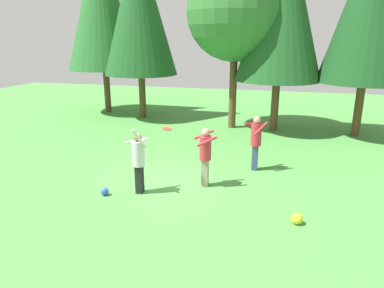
{
  "coord_description": "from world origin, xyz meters",
  "views": [
    {
      "loc": [
        3.2,
        -9.25,
        4.18
      ],
      "look_at": [
        0.65,
        0.69,
        1.05
      ],
      "focal_mm": 32.89,
      "sensor_mm": 36.0,
      "label": 1
    }
  ],
  "objects_px": {
    "tree_right": "(282,1)",
    "tree_far_left": "(101,3)",
    "person_thrower": "(139,158)",
    "ball_blue": "(105,192)",
    "person_bystander": "(256,138)",
    "frisbee": "(167,129)",
    "person_catcher": "(205,152)",
    "tree_left": "(139,7)",
    "tree_center": "(236,12)",
    "ball_yellow": "(297,219)"
  },
  "relations": [
    {
      "from": "tree_right",
      "to": "tree_far_left",
      "type": "height_order",
      "value": "tree_far_left"
    },
    {
      "from": "person_thrower",
      "to": "ball_blue",
      "type": "xyz_separation_m",
      "value": [
        -0.87,
        -0.41,
        -0.92
      ]
    },
    {
      "from": "person_bystander",
      "to": "frisbee",
      "type": "distance_m",
      "value": 3.21
    },
    {
      "from": "person_catcher",
      "to": "tree_far_left",
      "type": "bearing_deg",
      "value": -75.0
    },
    {
      "from": "ball_blue",
      "to": "tree_far_left",
      "type": "distance_m",
      "value": 13.07
    },
    {
      "from": "tree_far_left",
      "to": "tree_left",
      "type": "bearing_deg",
      "value": -20.55
    },
    {
      "from": "person_catcher",
      "to": "tree_left",
      "type": "distance_m",
      "value": 10.72
    },
    {
      "from": "frisbee",
      "to": "tree_right",
      "type": "bearing_deg",
      "value": 70.39
    },
    {
      "from": "ball_blue",
      "to": "tree_far_left",
      "type": "relative_size",
      "value": 0.02
    },
    {
      "from": "frisbee",
      "to": "tree_center",
      "type": "bearing_deg",
      "value": 84.49
    },
    {
      "from": "frisbee",
      "to": "tree_left",
      "type": "xyz_separation_m",
      "value": [
        -4.25,
        8.62,
        3.84
      ]
    },
    {
      "from": "person_catcher",
      "to": "ball_yellow",
      "type": "height_order",
      "value": "person_catcher"
    },
    {
      "from": "person_bystander",
      "to": "tree_right",
      "type": "bearing_deg",
      "value": -137.84
    },
    {
      "from": "person_catcher",
      "to": "frisbee",
      "type": "height_order",
      "value": "frisbee"
    },
    {
      "from": "person_catcher",
      "to": "ball_blue",
      "type": "height_order",
      "value": "person_catcher"
    },
    {
      "from": "person_catcher",
      "to": "person_bystander",
      "type": "relative_size",
      "value": 0.97
    },
    {
      "from": "person_bystander",
      "to": "frisbee",
      "type": "bearing_deg",
      "value": 0.0
    },
    {
      "from": "tree_right",
      "to": "ball_yellow",
      "type": "bearing_deg",
      "value": -84.57
    },
    {
      "from": "ball_blue",
      "to": "person_thrower",
      "type": "bearing_deg",
      "value": 25.07
    },
    {
      "from": "tree_far_left",
      "to": "person_bystander",
      "type": "bearing_deg",
      "value": -39.26
    },
    {
      "from": "ball_blue",
      "to": "tree_far_left",
      "type": "height_order",
      "value": "tree_far_left"
    },
    {
      "from": "person_catcher",
      "to": "ball_blue",
      "type": "bearing_deg",
      "value": 2.19
    },
    {
      "from": "tree_right",
      "to": "tree_center",
      "type": "relative_size",
      "value": 1.22
    },
    {
      "from": "tree_center",
      "to": "person_catcher",
      "type": "bearing_deg",
      "value": -88.04
    },
    {
      "from": "ball_yellow",
      "to": "ball_blue",
      "type": "height_order",
      "value": "ball_yellow"
    },
    {
      "from": "ball_blue",
      "to": "tree_right",
      "type": "xyz_separation_m",
      "value": [
        4.25,
        8.44,
        5.54
      ]
    },
    {
      "from": "frisbee",
      "to": "tree_right",
      "type": "relative_size",
      "value": 0.03
    },
    {
      "from": "person_catcher",
      "to": "tree_far_left",
      "type": "xyz_separation_m",
      "value": [
        -7.79,
        9.11,
        4.92
      ]
    },
    {
      "from": "ball_blue",
      "to": "person_catcher",
      "type": "bearing_deg",
      "value": 27.73
    },
    {
      "from": "ball_blue",
      "to": "tree_left",
      "type": "relative_size",
      "value": 0.02
    },
    {
      "from": "tree_center",
      "to": "tree_right",
      "type": "bearing_deg",
      "value": -1.0
    },
    {
      "from": "person_bystander",
      "to": "tree_left",
      "type": "bearing_deg",
      "value": -88.13
    },
    {
      "from": "person_thrower",
      "to": "person_catcher",
      "type": "height_order",
      "value": "person_thrower"
    },
    {
      "from": "ball_yellow",
      "to": "tree_center",
      "type": "distance_m",
      "value": 10.52
    },
    {
      "from": "person_catcher",
      "to": "ball_blue",
      "type": "distance_m",
      "value": 3.01
    },
    {
      "from": "person_catcher",
      "to": "tree_center",
      "type": "height_order",
      "value": "tree_center"
    },
    {
      "from": "tree_far_left",
      "to": "ball_blue",
      "type": "bearing_deg",
      "value": -63.27
    },
    {
      "from": "person_thrower",
      "to": "tree_center",
      "type": "relative_size",
      "value": 0.26
    },
    {
      "from": "frisbee",
      "to": "tree_center",
      "type": "xyz_separation_m",
      "value": [
        0.73,
        7.61,
        3.45
      ]
    },
    {
      "from": "ball_blue",
      "to": "tree_right",
      "type": "distance_m",
      "value": 10.95
    },
    {
      "from": "tree_center",
      "to": "tree_left",
      "type": "relative_size",
      "value": 0.83
    },
    {
      "from": "frisbee",
      "to": "ball_yellow",
      "type": "bearing_deg",
      "value": -18.23
    },
    {
      "from": "person_thrower",
      "to": "ball_yellow",
      "type": "distance_m",
      "value": 4.36
    },
    {
      "from": "person_thrower",
      "to": "tree_far_left",
      "type": "height_order",
      "value": "tree_far_left"
    },
    {
      "from": "person_thrower",
      "to": "tree_left",
      "type": "height_order",
      "value": "tree_left"
    },
    {
      "from": "ball_yellow",
      "to": "person_bystander",
      "type": "bearing_deg",
      "value": 110.73
    },
    {
      "from": "person_bystander",
      "to": "tree_right",
      "type": "xyz_separation_m",
      "value": [
        0.42,
        5.42,
        4.58
      ]
    },
    {
      "from": "tree_right",
      "to": "tree_far_left",
      "type": "bearing_deg",
      "value": 168.09
    },
    {
      "from": "ball_yellow",
      "to": "tree_center",
      "type": "height_order",
      "value": "tree_center"
    },
    {
      "from": "frisbee",
      "to": "ball_yellow",
      "type": "height_order",
      "value": "frisbee"
    }
  ]
}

